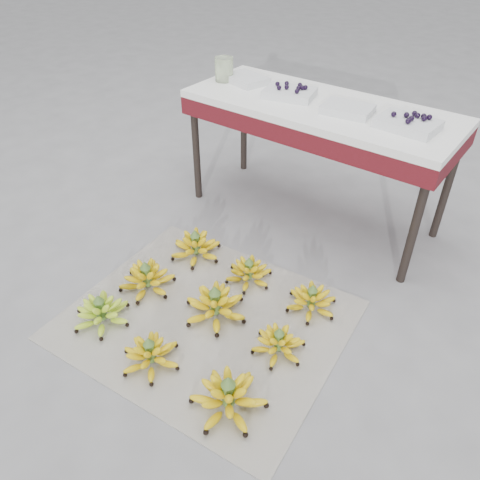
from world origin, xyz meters
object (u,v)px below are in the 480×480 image
Objects in this scene: bunch_front_left at (101,312)px; bunch_back_left at (196,247)px; bunch_front_right at (229,397)px; bunch_mid_right at (279,343)px; tray_far_left at (246,79)px; bunch_mid_left at (147,279)px; tray_left at (290,93)px; tray_right at (348,109)px; glass_jar at (224,69)px; bunch_back_center at (249,272)px; bunch_back_right at (312,300)px; newspaper_mat at (206,320)px; tray_far_right at (408,123)px; bunch_mid_center at (215,305)px; bunch_front_center at (151,354)px; vendor_table at (319,118)px.

bunch_back_left reaches higher than bunch_front_left.
bunch_mid_right is (0.00, 0.35, -0.01)m from bunch_front_right.
bunch_back_left is at bearing -73.09° from tray_far_left.
tray_left is at bearing 105.71° from bunch_mid_left.
bunch_front_left is 1.17× the size of tray_right.
tray_right is 1.97× the size of glass_jar.
bunch_mid_right is at bearing 1.65° from bunch_back_left.
bunch_front_right is 0.76m from bunch_back_center.
tray_left is (0.10, 0.73, 0.68)m from bunch_back_left.
bunch_front_left reaches higher than bunch_back_right.
bunch_front_left is 0.99× the size of bunch_back_right.
newspaper_mat is 0.49m from bunch_front_left.
tray_far_right reaches higher than bunch_mid_right.
bunch_back_right is at bearing 87.53° from bunch_front_right.
bunch_front_left is 0.84× the size of bunch_mid_center.
bunch_front_center is 0.40m from bunch_front_right.
bunch_mid_center is 1.40m from tray_far_left.
tray_right reaches higher than bunch_back_center.
bunch_front_right is at bearing -72.11° from vendor_table.
bunch_front_right is 1.53m from tray_right.
bunch_mid_left is 0.96× the size of bunch_mid_center.
tray_left is (0.12, 1.37, 0.68)m from bunch_front_left.
bunch_mid_right is (0.76, 0.06, -0.01)m from bunch_mid_left.
vendor_table is at bearing 88.94° from bunch_front_left.
bunch_mid_center is 1.27m from tray_far_right.
tray_right is at bearing 94.34° from bunch_front_center.
vendor_table is 0.67m from glass_jar.
newspaper_mat is 0.51m from bunch_back_right.
bunch_back_right is 0.97m from tray_far_right.
tray_left reaches higher than bunch_back_right.
glass_jar is at bearing 129.83° from bunch_mid_left.
bunch_mid_left reaches higher than bunch_back_right.
bunch_back_right is (0.74, 0.37, -0.01)m from bunch_mid_left.
bunch_front_center is 1.71m from tray_far_left.
bunch_back_right is 2.35× the size of glass_jar.
vendor_table is 0.21m from tray_right.
tray_right is at bearing 87.51° from bunch_mid_left.
bunch_mid_left is 1.28× the size of tray_far_left.
tray_far_left is 1.03m from tray_far_right.
vendor_table is at bearing 91.95° from bunch_back_left.
vendor_table is (-0.09, 1.03, 0.57)m from bunch_mid_center.
tray_far_right is at bearing 70.61° from bunch_front_left.
newspaper_mat is at bearing 166.33° from bunch_mid_right.
bunch_back_left is 0.25× the size of vendor_table.
bunch_mid_right is 1.02× the size of bunch_back_center.
bunch_front_center is 0.79× the size of bunch_back_left.
bunch_front_left is 1.58m from glass_jar.
tray_right is at bearing 81.71° from bunch_front_left.
bunch_front_right reaches higher than bunch_back_right.
bunch_mid_center is 0.30m from bunch_back_center.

